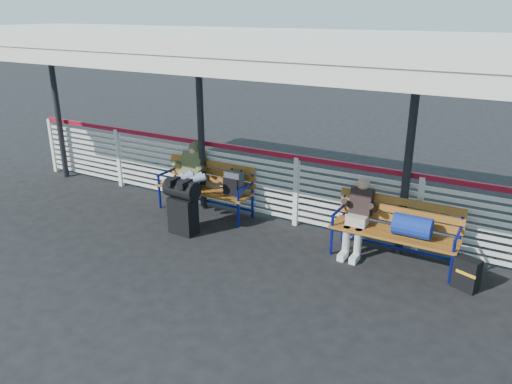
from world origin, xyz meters
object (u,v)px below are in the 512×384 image
Objects in this scene: luggage_stack at (183,204)px; bench_left at (214,183)px; bench_right at (403,225)px; companion_person at (358,216)px; traveler_man at (187,176)px; suitcase_side at (466,274)px.

bench_left is (-0.03, 0.94, 0.08)m from luggage_stack.
companion_person is (-0.66, -0.02, 0.02)m from bench_right.
companion_person reaches higher than bench_right.
bench_right is 3.70m from traveler_man.
companion_person is (3.03, 0.13, -0.15)m from traveler_man.
bench_left is 2.72m from companion_person.
companion_person reaches higher than luggage_stack.
luggage_stack reaches higher than bench_left.
companion_person reaches higher than suitcase_side.
bench_left is 3.37m from bench_right.
bench_right is at bearing 15.37° from luggage_stack.
companion_person is at bearing -4.04° from bench_left.
companion_person is at bearing -178.62° from bench_right.
suitcase_side is at bearing 8.49° from luggage_stack.
bench_right is (3.37, -0.18, -0.00)m from bench_left.
traveler_man is (-0.32, -0.33, 0.16)m from bench_left.
bench_left is 1.00× the size of bench_right.
traveler_man is (-0.35, 0.61, 0.24)m from luggage_stack.
suitcase_side is (0.94, -0.31, -0.36)m from bench_right.
luggage_stack is at bearing -87.96° from bench_left.
bench_right is (3.34, 0.76, 0.08)m from luggage_stack.
traveler_man reaches higher than bench_right.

